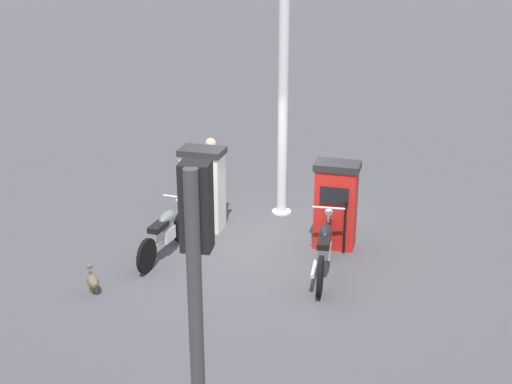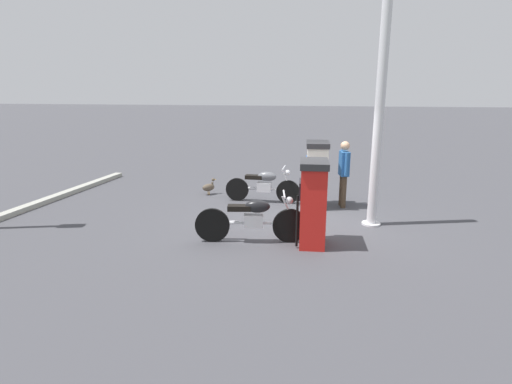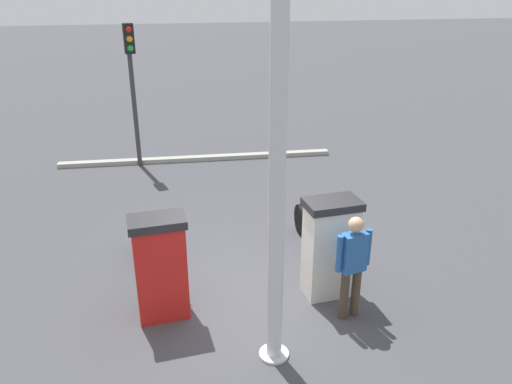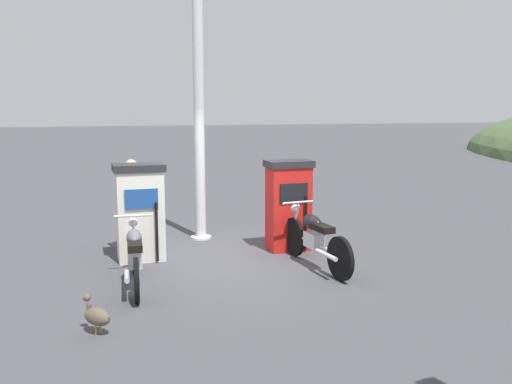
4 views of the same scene
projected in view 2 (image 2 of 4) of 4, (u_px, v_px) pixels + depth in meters
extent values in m
plane|color=#424247|center=(296.00, 222.00, 8.97)|extent=(120.00, 120.00, 0.00)
cube|color=silver|center=(317.00, 177.00, 9.95)|extent=(0.53, 0.78, 1.49)
cube|color=#1E478C|center=(306.00, 164.00, 9.90)|extent=(0.06, 0.53, 0.32)
cube|color=#262628|center=(318.00, 144.00, 9.75)|extent=(0.59, 0.86, 0.12)
cylinder|color=black|center=(304.00, 188.00, 9.82)|extent=(0.05, 0.05, 0.97)
cube|color=red|center=(313.00, 207.00, 7.48)|extent=(0.50, 0.75, 1.49)
cube|color=black|center=(300.00, 189.00, 7.43)|extent=(0.06, 0.51, 0.32)
cube|color=#262628|center=(314.00, 164.00, 7.28)|extent=(0.55, 0.82, 0.12)
cylinder|color=black|center=(297.00, 221.00, 7.36)|extent=(0.05, 0.05, 0.97)
cylinder|color=black|center=(288.00, 192.00, 10.32)|extent=(0.60, 0.08, 0.60)
cylinder|color=black|center=(237.00, 189.00, 10.57)|extent=(0.60, 0.08, 0.60)
cube|color=silver|center=(264.00, 187.00, 10.41)|extent=(0.36, 0.21, 0.24)
cylinder|color=silver|center=(262.00, 189.00, 10.43)|extent=(1.00, 0.07, 0.05)
ellipsoid|color=#595B60|center=(267.00, 176.00, 10.32)|extent=(0.49, 0.23, 0.24)
cube|color=black|center=(254.00, 177.00, 10.40)|extent=(0.44, 0.21, 0.10)
cylinder|color=silver|center=(287.00, 180.00, 10.25)|extent=(0.26, 0.05, 0.57)
cylinder|color=silver|center=(284.00, 168.00, 10.18)|extent=(0.05, 0.56, 0.04)
sphere|color=silver|center=(288.00, 173.00, 10.20)|extent=(0.14, 0.14, 0.14)
cylinder|color=silver|center=(246.00, 188.00, 10.64)|extent=(0.55, 0.08, 0.07)
cylinder|color=black|center=(290.00, 226.00, 7.69)|extent=(0.66, 0.16, 0.66)
cylinder|color=black|center=(212.00, 225.00, 7.72)|extent=(0.66, 0.16, 0.66)
cube|color=silver|center=(254.00, 221.00, 7.68)|extent=(0.39, 0.25, 0.24)
cylinder|color=silver|center=(251.00, 223.00, 7.69)|extent=(1.10, 0.21, 0.05)
ellipsoid|color=black|center=(257.00, 206.00, 7.61)|extent=(0.51, 0.29, 0.24)
cube|color=black|center=(239.00, 208.00, 7.62)|extent=(0.46, 0.26, 0.10)
cylinder|color=silver|center=(288.00, 211.00, 7.61)|extent=(0.26, 0.08, 0.57)
cylinder|color=silver|center=(284.00, 194.00, 7.53)|extent=(0.12, 0.56, 0.04)
sphere|color=silver|center=(289.00, 200.00, 7.56)|extent=(0.16, 0.16, 0.14)
cylinder|color=silver|center=(223.00, 222.00, 7.83)|extent=(0.55, 0.15, 0.07)
cylinder|color=#473828|center=(344.00, 192.00, 9.92)|extent=(0.15, 0.15, 0.79)
cylinder|color=#473828|center=(342.00, 190.00, 10.12)|extent=(0.15, 0.15, 0.79)
cube|color=#265999|center=(344.00, 164.00, 9.85)|extent=(0.26, 0.39, 0.59)
cylinder|color=#265999|center=(347.00, 164.00, 9.61)|extent=(0.11, 0.11, 0.56)
cylinder|color=#265999|center=(342.00, 161.00, 10.07)|extent=(0.11, 0.11, 0.56)
sphere|color=tan|center=(345.00, 146.00, 9.74)|extent=(0.26, 0.26, 0.22)
ellipsoid|color=brown|center=(208.00, 187.00, 11.20)|extent=(0.38, 0.38, 0.20)
cylinder|color=brown|center=(212.00, 185.00, 11.26)|extent=(0.08, 0.08, 0.14)
sphere|color=brown|center=(213.00, 180.00, 11.24)|extent=(0.13, 0.13, 0.09)
cone|color=orange|center=(215.00, 180.00, 11.27)|extent=(0.07, 0.07, 0.04)
cone|color=brown|center=(203.00, 187.00, 11.11)|extent=(0.10, 0.10, 0.07)
cylinder|color=orange|center=(208.00, 192.00, 11.27)|extent=(0.02, 0.02, 0.10)
cylinder|color=orange|center=(209.00, 193.00, 11.21)|extent=(0.02, 0.02, 0.10)
cylinder|color=silver|center=(379.00, 112.00, 8.19)|extent=(0.20, 0.20, 4.79)
cylinder|color=silver|center=(371.00, 224.00, 8.78)|extent=(0.40, 0.40, 0.04)
cube|color=#9E9E93|center=(34.00, 205.00, 10.02)|extent=(0.77, 7.54, 0.12)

